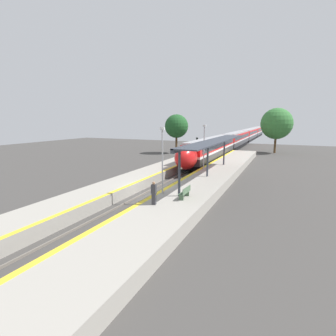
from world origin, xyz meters
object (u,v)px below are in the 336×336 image
platform_bench (185,192)px  railway_signal (197,147)px  person_waiting (154,193)px  lamppost_near (162,156)px  train (243,136)px  lamppost_mid (204,144)px

platform_bench → railway_signal: bearing=106.0°
platform_bench → person_waiting: size_ratio=0.97×
lamppost_near → train: bearing=92.1°
platform_bench → lamppost_mid: size_ratio=0.30×
platform_bench → person_waiting: (-1.48, -2.35, 0.39)m
train → person_waiting: (2.85, -60.11, -0.41)m
person_waiting → lamppost_near: 3.73m
train → lamppost_mid: 45.68m
railway_signal → lamppost_near: lamppost_near is taller
train → platform_bench: size_ratio=58.92×
person_waiting → lamppost_mid: lamppost_mid is taller
railway_signal → lamppost_mid: (4.28, -10.44, 1.55)m
person_waiting → lamppost_mid: bearing=92.8°
lamppost_mid → lamppost_near: bearing=-90.0°
train → lamppost_mid: lamppost_mid is taller
platform_bench → railway_signal: 23.53m
train → platform_bench: bearing=-85.7°
person_waiting → lamppost_near: size_ratio=0.31×
train → railway_signal: (-2.14, -35.16, 0.25)m
railway_signal → person_waiting: bearing=-78.7°
person_waiting → railway_signal: railway_signal is taller
person_waiting → platform_bench: bearing=57.8°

